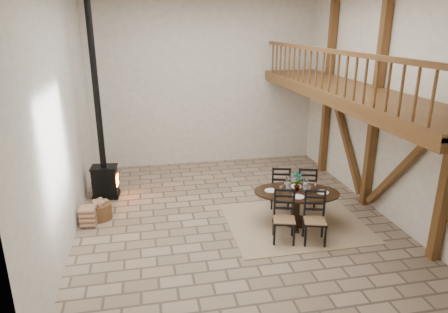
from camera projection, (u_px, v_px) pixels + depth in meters
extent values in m
plane|color=#9A8066|center=(233.00, 216.00, 9.37)|extent=(8.00, 8.00, 0.00)
cube|color=white|center=(205.00, 85.00, 12.31)|extent=(7.00, 0.02, 5.00)
cube|color=white|center=(306.00, 177.00, 4.86)|extent=(7.00, 0.02, 5.00)
cube|color=white|center=(62.00, 118.00, 7.92)|extent=(0.02, 8.00, 5.00)
cube|color=white|center=(380.00, 105.00, 9.25)|extent=(0.02, 8.00, 5.00)
cube|color=brown|center=(376.00, 105.00, 9.22)|extent=(0.18, 0.18, 5.00)
cube|color=brown|center=(328.00, 89.00, 11.55)|extent=(0.18, 0.18, 5.00)
cube|color=brown|center=(402.00, 168.00, 8.41)|extent=(0.14, 2.16, 2.54)
cube|color=brown|center=(345.00, 137.00, 10.73)|extent=(0.14, 2.16, 2.54)
cube|color=brown|center=(377.00, 92.00, 9.13)|extent=(0.20, 7.80, 0.20)
cube|color=brown|center=(350.00, 91.00, 8.99)|extent=(1.60, 7.80, 0.12)
cube|color=brown|center=(321.00, 96.00, 8.88)|extent=(0.18, 7.80, 0.22)
cube|color=brown|center=(325.00, 50.00, 8.57)|extent=(0.09, 7.60, 0.09)
cube|color=brown|center=(323.00, 70.00, 8.70)|extent=(0.06, 7.60, 0.86)
cube|color=tan|center=(295.00, 223.00, 9.03)|extent=(3.00, 2.50, 0.02)
ellipsoid|color=black|center=(297.00, 192.00, 8.79)|extent=(2.12, 1.61, 0.04)
cylinder|color=black|center=(296.00, 208.00, 8.92)|extent=(0.19, 0.19, 0.69)
cylinder|color=black|center=(295.00, 221.00, 9.02)|extent=(0.58, 0.58, 0.06)
cube|color=#9F7449|center=(284.00, 220.00, 8.12)|extent=(0.56, 0.54, 0.04)
cube|color=black|center=(284.00, 231.00, 8.20)|extent=(0.54, 0.54, 0.47)
cube|color=black|center=(284.00, 203.00, 8.21)|extent=(0.39, 0.15, 0.62)
cube|color=#9F7449|center=(315.00, 221.00, 8.07)|extent=(0.56, 0.54, 0.04)
cube|color=black|center=(314.00, 232.00, 8.15)|extent=(0.54, 0.54, 0.47)
cube|color=black|center=(315.00, 204.00, 8.17)|extent=(0.39, 0.15, 0.62)
cube|color=#9F7449|center=(280.00, 188.00, 9.68)|extent=(0.56, 0.54, 0.04)
cube|color=black|center=(280.00, 198.00, 9.76)|extent=(0.54, 0.54, 0.47)
cube|color=black|center=(281.00, 180.00, 9.40)|extent=(0.39, 0.15, 0.62)
cube|color=#9F7449|center=(306.00, 189.00, 9.63)|extent=(0.56, 0.54, 0.04)
cube|color=black|center=(305.00, 199.00, 9.71)|extent=(0.54, 0.54, 0.47)
cube|color=black|center=(308.00, 181.00, 9.36)|extent=(0.39, 0.15, 0.62)
cube|color=silver|center=(297.00, 191.00, 8.79)|extent=(1.59, 1.10, 0.01)
cube|color=white|center=(297.00, 188.00, 8.76)|extent=(0.98, 0.56, 0.18)
cylinder|color=white|center=(289.00, 184.00, 8.75)|extent=(0.12, 0.12, 0.34)
cylinder|color=white|center=(306.00, 185.00, 8.72)|extent=(0.12, 0.12, 0.34)
cylinder|color=silver|center=(288.00, 188.00, 8.78)|extent=(0.06, 0.06, 0.16)
cylinder|color=silver|center=(305.00, 189.00, 8.75)|extent=(0.06, 0.06, 0.16)
imported|color=#4C723F|center=(297.00, 182.00, 8.77)|extent=(0.26, 0.21, 0.43)
cube|color=black|center=(107.00, 195.00, 10.40)|extent=(0.69, 0.55, 0.10)
cube|color=black|center=(105.00, 181.00, 10.28)|extent=(0.63, 0.50, 0.70)
cube|color=#FF590C|center=(117.00, 180.00, 10.31)|extent=(0.04, 0.28, 0.28)
cube|color=black|center=(104.00, 167.00, 10.16)|extent=(0.68, 0.54, 0.04)
cylinder|color=black|center=(95.00, 84.00, 9.50)|extent=(0.15, 0.15, 4.16)
cylinder|color=brown|center=(99.00, 211.00, 9.20)|extent=(0.57, 0.57, 0.37)
cube|color=tan|center=(98.00, 202.00, 9.12)|extent=(0.31, 0.31, 0.11)
cube|color=tan|center=(89.00, 216.00, 8.85)|extent=(0.37, 0.38, 0.46)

